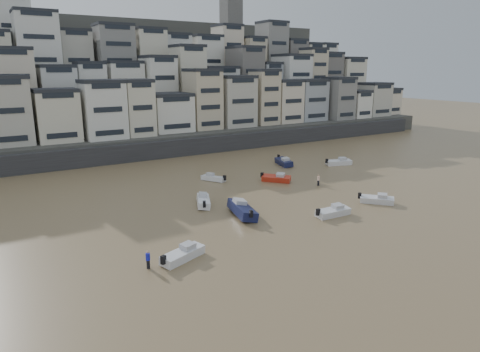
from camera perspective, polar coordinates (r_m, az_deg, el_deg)
ground at (r=35.04m, az=22.90°, el=-17.55°), size 400.00×400.00×0.00m
harbor_wall at (r=90.16m, az=-8.04°, el=3.83°), size 140.00×3.00×3.50m
hillside at (r=127.76m, az=-13.61°, el=11.69°), size 141.04×66.00×50.00m
boat_f at (r=57.21m, az=-4.92°, el=-3.19°), size 3.80×5.65×1.47m
boat_a at (r=54.14m, az=12.31°, el=-4.54°), size 5.12×1.84×1.38m
boat_b at (r=60.71m, az=17.80°, el=-2.89°), size 4.36×4.66×1.31m
boat_j at (r=41.73m, az=-7.65°, el=-10.09°), size 5.49×3.49×1.43m
boat_c at (r=53.03m, az=0.29°, el=-4.33°), size 3.75×7.19×1.87m
boat_i at (r=80.84m, az=5.85°, el=2.01°), size 3.50×6.21×1.61m
boat_g at (r=82.66m, az=13.06°, el=1.93°), size 5.59×3.22×1.45m
boat_h at (r=69.37m, az=-3.58°, el=-0.15°), size 3.50×4.63×1.22m
boat_e at (r=68.90m, az=4.86°, el=-0.22°), size 4.51×4.91×1.37m
person_blue at (r=40.50m, az=-12.17°, el=-10.84°), size 0.44×0.44×1.74m
person_pink at (r=67.53m, az=10.42°, el=-0.54°), size 0.44×0.44×1.74m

